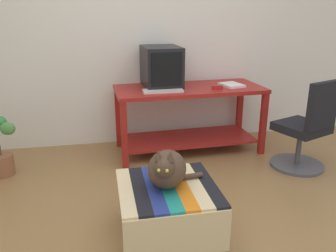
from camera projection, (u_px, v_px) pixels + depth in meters
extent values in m
plane|color=olive|center=(183.00, 243.00, 2.33)|extent=(14.00, 14.00, 0.00)
cube|color=silver|center=(141.00, 28.00, 3.83)|extent=(8.00, 0.10, 2.60)
cube|color=maroon|center=(124.00, 135.00, 3.36)|extent=(0.06, 0.06, 0.67)
cube|color=maroon|center=(263.00, 124.00, 3.69)|extent=(0.06, 0.06, 0.67)
cube|color=maroon|center=(240.00, 110.00, 4.23)|extent=(0.06, 0.06, 0.67)
cube|color=maroon|center=(118.00, 118.00, 3.90)|extent=(0.06, 0.06, 0.67)
cube|color=maroon|center=(188.00, 138.00, 3.86)|extent=(1.45, 0.63, 0.02)
cube|color=maroon|center=(189.00, 89.00, 3.68)|extent=(1.58, 0.73, 0.04)
cube|color=black|center=(161.00, 85.00, 3.71)|extent=(0.28, 0.36, 0.02)
cube|color=black|center=(161.00, 67.00, 3.65)|extent=(0.40, 0.51, 0.42)
cube|color=black|center=(167.00, 70.00, 3.41)|extent=(0.31, 0.02, 0.33)
cube|color=beige|center=(163.00, 91.00, 3.46)|extent=(0.40, 0.15, 0.02)
cube|color=white|center=(232.00, 85.00, 3.73)|extent=(0.25, 0.29, 0.02)
cube|color=tan|center=(168.00, 212.00, 2.37)|extent=(0.62, 0.60, 0.36)
cube|color=beige|center=(178.00, 237.00, 2.05)|extent=(0.65, 0.01, 0.29)
cube|color=beige|center=(126.00, 191.00, 2.26)|extent=(0.09, 0.65, 0.02)
cube|color=black|center=(140.00, 190.00, 2.27)|extent=(0.09, 0.65, 0.02)
cube|color=navy|center=(154.00, 188.00, 2.29)|extent=(0.09, 0.65, 0.02)
cube|color=#1E897A|center=(168.00, 187.00, 2.31)|extent=(0.09, 0.65, 0.02)
cube|color=orange|center=(181.00, 186.00, 2.33)|extent=(0.09, 0.65, 0.02)
cube|color=beige|center=(194.00, 185.00, 2.34)|extent=(0.09, 0.65, 0.02)
cube|color=black|center=(208.00, 183.00, 2.36)|extent=(0.09, 0.65, 0.02)
ellipsoid|color=#473323|center=(167.00, 169.00, 2.28)|extent=(0.35, 0.39, 0.24)
sphere|color=#473323|center=(164.00, 168.00, 2.14)|extent=(0.14, 0.14, 0.14)
cylinder|color=#473323|center=(184.00, 177.00, 2.38)|extent=(0.27, 0.06, 0.04)
cone|color=#473323|center=(158.00, 155.00, 2.12)|extent=(0.06, 0.06, 0.06)
cone|color=#473323|center=(171.00, 156.00, 2.11)|extent=(0.06, 0.06, 0.06)
sphere|color=#C6D151|center=(159.00, 170.00, 2.09)|extent=(0.02, 0.02, 0.02)
sphere|color=#C6D151|center=(167.00, 171.00, 2.08)|extent=(0.02, 0.02, 0.02)
cylinder|color=brown|center=(2.00, 165.00, 3.28)|extent=(0.22, 0.22, 0.20)
ellipsoid|color=#4C8E42|center=(8.00, 129.00, 3.20)|extent=(0.14, 0.08, 0.12)
cylinder|color=#4C4C51|center=(297.00, 165.00, 3.49)|extent=(0.52, 0.52, 0.03)
cylinder|color=#4C4C51|center=(299.00, 148.00, 3.43)|extent=(0.05, 0.05, 0.34)
cube|color=black|center=(301.00, 127.00, 3.36)|extent=(0.54, 0.54, 0.08)
cube|color=black|center=(323.00, 106.00, 3.13)|extent=(0.37, 0.19, 0.44)
cube|color=#A31E1E|center=(217.00, 87.00, 3.57)|extent=(0.11, 0.04, 0.04)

